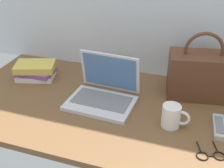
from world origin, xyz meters
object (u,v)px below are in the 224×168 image
Objects in this scene: eyeglasses at (211,155)px; remote_control_near at (219,127)px; coffee_mug at (172,116)px; book_stack at (36,70)px; laptop at (104,92)px; handbag at (200,74)px.

remote_control_near is at bearing 82.24° from eyeglasses.
coffee_mug is 0.20m from remote_control_near.
book_stack is at bearing 160.74° from eyeglasses.
coffee_mug is at bearing -14.09° from book_stack.
laptop is at bearing 174.23° from remote_control_near.
remote_control_near is (0.53, -0.05, -0.03)m from laptop.
laptop is 1.95× the size of remote_control_near.
remote_control_near reaches higher than eyeglasses.
laptop is 1.32× the size of book_stack.
handbag is at bearing 101.52° from eyeglasses.
laptop is at bearing -155.31° from handbag.
remote_control_near is at bearing -5.77° from laptop.
book_stack is (-0.43, 0.10, -0.00)m from laptop.
eyeglasses is 0.53× the size of book_stack.
coffee_mug reaches higher than eyeglasses.
coffee_mug is 0.31m from handbag.
coffee_mug is 0.49× the size of book_stack.
coffee_mug is 0.93× the size of eyeglasses.
remote_control_near is 0.68× the size of book_stack.
coffee_mug is 0.73× the size of remote_control_near.
eyeglasses is at bearing -24.41° from laptop.
eyeglasses is (0.51, -0.23, -0.04)m from laptop.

